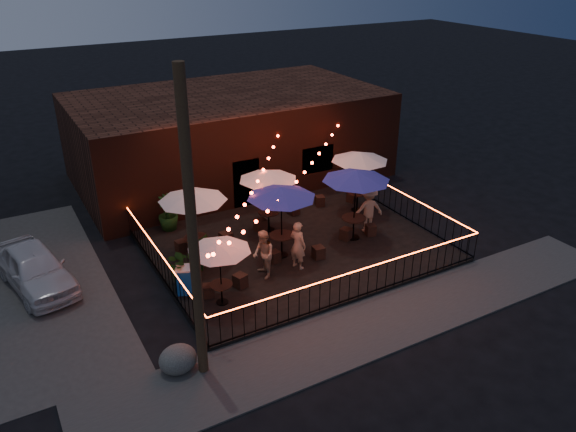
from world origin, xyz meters
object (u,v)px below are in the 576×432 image
object	(u,v)px
cafe_table_0	(219,247)
cafe_table_1	(193,197)
utility_pole	(193,237)
boulder	(178,359)
cafe_table_3	(268,176)
cafe_table_4	(356,176)
cooler	(188,280)
cafe_table_2	(281,193)
cafe_table_5	(360,157)

from	to	relation	value
cafe_table_0	cafe_table_1	world-z (taller)	cafe_table_1
utility_pole	cafe_table_0	xyz separation A→B (m)	(1.60, 2.47, -1.90)
cafe_table_1	boulder	size ratio (longest dim) A/B	3.18
cafe_table_3	cafe_table_4	size ratio (longest dim) A/B	0.76
cooler	boulder	distance (m)	3.52
cafe_table_2	boulder	bearing A→B (deg)	-143.70
cafe_table_5	cafe_table_4	bearing A→B (deg)	-129.00
cooler	boulder	size ratio (longest dim) A/B	0.96
cafe_table_1	cafe_table_5	xyz separation A→B (m)	(7.26, 0.49, -0.03)
utility_pole	boulder	xyz separation A→B (m)	(-0.56, 0.34, -3.63)
boulder	cooler	bearing A→B (deg)	65.34
cafe_table_1	cafe_table_4	xyz separation A→B (m)	(5.66, -1.48, 0.14)
cafe_table_0	cafe_table_3	bearing A→B (deg)	45.99
cafe_table_0	cafe_table_2	world-z (taller)	cafe_table_2
utility_pole	cafe_table_2	xyz separation A→B (m)	(4.62, 4.15, -1.44)
utility_pole	cafe_table_1	world-z (taller)	utility_pole
cafe_table_2	cooler	size ratio (longest dim) A/B	3.17
cafe_table_1	boulder	bearing A→B (deg)	-116.05
cafe_table_4	cafe_table_5	bearing A→B (deg)	51.00
cafe_table_1	cafe_table_4	world-z (taller)	cafe_table_4
utility_pole	cafe_table_3	distance (m)	8.18
cafe_table_0	cafe_table_3	size ratio (longest dim) A/B	0.86
cafe_table_5	cafe_table_1	bearing A→B (deg)	-176.12
utility_pole	cafe_table_5	size ratio (longest dim) A/B	2.60
cafe_table_1	cafe_table_3	distance (m)	3.28
cafe_table_1	cafe_table_3	world-z (taller)	cafe_table_1
cafe_table_3	cafe_table_4	distance (m)	3.28
cafe_table_0	cafe_table_5	world-z (taller)	cafe_table_5
cafe_table_2	cafe_table_4	size ratio (longest dim) A/B	0.89
cafe_table_1	cafe_table_2	xyz separation A→B (m)	(2.68, -1.32, 0.05)
utility_pole	cafe_table_2	bearing A→B (deg)	41.91
cafe_table_0	cafe_table_5	xyz separation A→B (m)	(7.60, 3.49, 0.38)
utility_pole	boulder	bearing A→B (deg)	148.95
cafe_table_2	cooler	bearing A→B (deg)	-170.52
cooler	boulder	bearing A→B (deg)	-90.19
utility_pole	cafe_table_4	world-z (taller)	utility_pole
cafe_table_1	cooler	bearing A→B (deg)	-118.26
utility_pole	cooler	bearing A→B (deg)	75.69
cafe_table_1	cafe_table_4	distance (m)	5.85
cafe_table_1	cafe_table_2	world-z (taller)	cafe_table_2
utility_pole	cooler	world-z (taller)	utility_pole
cafe_table_4	cooler	bearing A→B (deg)	-176.04
cafe_table_1	cafe_table_2	bearing A→B (deg)	-26.23
cafe_table_0	boulder	world-z (taller)	cafe_table_0
cafe_table_5	boulder	distance (m)	11.46
cafe_table_2	cafe_table_3	size ratio (longest dim) A/B	1.18
utility_pole	cafe_table_4	distance (m)	8.70
cafe_table_0	cooler	xyz separation A→B (m)	(-0.70, 1.06, -1.49)
cafe_table_5	cooler	xyz separation A→B (m)	(-8.30, -2.43, -1.87)
cafe_table_1	cooler	world-z (taller)	cafe_table_1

